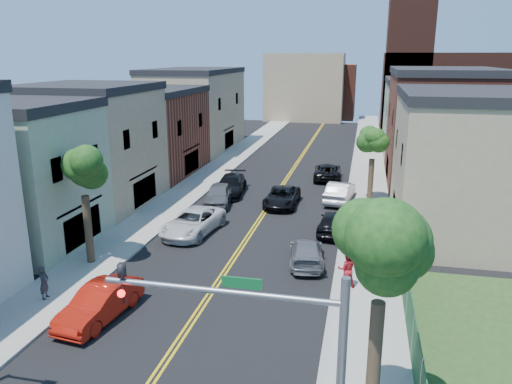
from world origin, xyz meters
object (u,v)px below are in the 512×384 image
Objects in this scene: black_car_right at (334,222)px; dark_car_right_far at (328,171)px; black_car_left at (230,185)px; grey_car_right at (306,252)px; silver_car_right at (340,192)px; black_suv_lane at (282,197)px; red_sedan at (100,303)px; white_pickup at (193,222)px; pedestrian_left at (44,282)px; pedestrian_right at (347,269)px; grey_car_left at (219,195)px.

black_car_right reaches higher than dark_car_right_far.
black_car_right is 0.84× the size of dark_car_right_far.
black_car_left is 15.69m from grey_car_right.
silver_car_right is 0.98× the size of black_suv_lane.
red_sedan is at bearing 58.99° from black_car_right.
dark_car_right_far is (8.08, 28.93, -0.03)m from red_sedan.
white_pickup is 18.94m from dark_car_right_far.
red_sedan is 0.83× the size of white_pickup.
pedestrian_left is at bearing -102.38° from white_pickup.
black_car_left is at bearing -67.57° from pedestrian_right.
black_suv_lane is at bearing -81.10° from grey_car_right.
white_pickup is 10.04m from black_car_left.
grey_car_left is 13.20m from dark_car_right_far.
pedestrian_left reaches higher than silver_car_right.
white_pickup is (0.38, 11.62, 0.02)m from red_sedan.
red_sedan is 0.86× the size of black_car_left.
black_car_right is at bearing 96.89° from silver_car_right.
white_pickup is at bearing -30.02° from grey_car_right.
grey_car_left is 13.05m from grey_car_right.
black_suv_lane is at bearing -31.26° from pedestrian_left.
silver_car_right reaches higher than grey_car_left.
black_car_left is 9.42m from silver_car_right.
pedestrian_right reaches higher than dark_car_right_far.
black_car_left is at bearing -66.15° from grey_car_right.
pedestrian_right is (10.88, 5.47, 0.32)m from red_sedan.
silver_car_right is 15.94m from pedestrian_right.
pedestrian_left is 0.87× the size of pedestrian_right.
black_car_left is (0.09, 3.30, -0.04)m from grey_car_left.
black_car_right is (1.19, 5.43, 0.11)m from grey_car_right.
pedestrian_left is at bearing -109.67° from grey_car_left.
grey_car_left reaches higher than black_car_right.
dark_car_right_far is at bearing 45.58° from grey_car_left.
silver_car_right is at bearing -85.84° from black_car_right.
pedestrian_right is at bearing -78.45° from pedestrian_left.
black_car_left is at bearing 5.05° from silver_car_right.
dark_car_right_far is at bearing 73.79° from white_pickup.
grey_car_right is at bearing -58.07° from grey_car_left.
grey_car_left is (-0.20, 6.74, 0.04)m from white_pickup.
dark_car_right_far is (7.70, 17.31, -0.04)m from white_pickup.
grey_car_right is at bearing 51.67° from red_sedan.
grey_car_right is 0.91× the size of silver_car_right.
black_suv_lane is (4.93, -2.38, -0.08)m from black_car_left.
black_car_right is at bearing -45.56° from black_car_left.
black_car_left reaches higher than dark_car_right_far.
pedestrian_left reaches higher than black_car_left.
black_car_right is (9.68, 13.73, 0.00)m from red_sedan.
black_car_left is at bearing -35.95° from black_car_right.
pedestrian_right is (2.39, -2.83, 0.43)m from grey_car_right.
dark_car_right_far is (7.82, 7.27, -0.05)m from black_car_left.
black_car_left is at bearing -16.17° from pedestrian_left.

